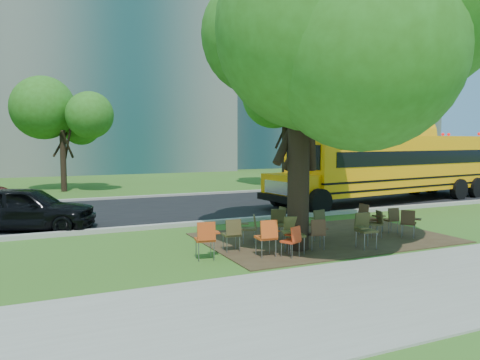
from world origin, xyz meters
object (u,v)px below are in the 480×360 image
school_bus (395,164)px  chair_7 (409,221)px  chair_1 (233,231)px  chair_11 (317,221)px  chair_5 (364,227)px  chair_4 (318,231)px  chair_3 (293,231)px  chair_2 (293,238)px  chair_13 (392,217)px  chair_14 (206,236)px  chair_8 (251,226)px  chair_12 (368,216)px  main_tree (300,51)px  chair_6 (375,221)px  black_car (26,208)px  chair_0 (268,234)px  chair_10 (286,218)px  chair_9 (277,221)px

school_bus → chair_7: (-5.54, -6.61, -1.24)m
chair_1 → chair_11: size_ratio=0.98×
chair_5 → chair_4: bearing=-13.1°
chair_7 → chair_3: bearing=-127.2°
chair_2 → chair_13: size_ratio=0.98×
chair_5 → chair_7: bearing=-162.0°
chair_4 → chair_14: 2.97m
chair_3 → chair_4: size_ratio=1.12×
chair_4 → chair_8: chair_4 is taller
chair_2 → chair_12: 3.66m
main_tree → chair_5: main_tree is taller
chair_6 → black_car: (-9.28, 5.38, 0.22)m
school_bus → chair_2: 12.20m
chair_0 → chair_2: chair_0 is taller
main_tree → chair_8: main_tree is taller
chair_13 → chair_14: (-6.26, -0.63, 0.08)m
chair_0 → chair_6: chair_0 is taller
chair_10 → chair_13: (3.14, -0.98, -0.05)m
chair_3 → chair_6: chair_3 is taller
chair_6 → chair_11: bearing=91.1°
chair_4 → chair_0: bearing=-159.7°
chair_2 → chair_10: chair_10 is taller
main_tree → chair_11: 4.74m
chair_6 → chair_12: chair_12 is taller
chair_5 → chair_8: bearing=-33.7°
chair_1 → chair_3: size_ratio=0.93×
chair_5 → black_car: 10.27m
chair_2 → chair_9: 2.07m
chair_6 → chair_11: 1.80m
chair_1 → chair_10: size_ratio=0.98×
chair_14 → school_bus: bearing=38.2°
chair_2 → chair_9: size_ratio=0.90×
chair_4 → chair_10: (0.16, 1.89, 0.03)m
chair_0 → black_car: black_car is taller
main_tree → school_bus: main_tree is taller
chair_1 → chair_5: bearing=-12.7°
chair_9 → chair_14: chair_14 is taller
chair_1 → chair_9: 1.91m
chair_8 → chair_11: (1.90, -0.41, 0.06)m
school_bus → chair_4: (-8.79, -6.76, -1.25)m
chair_4 → chair_12: chair_12 is taller
chair_4 → chair_10: bearing=100.7°
chair_7 → chair_11: (-2.57, 0.92, 0.03)m
chair_4 → chair_2: bearing=-141.9°
chair_10 → chair_13: chair_10 is taller
chair_12 → chair_13: bearing=92.2°
school_bus → chair_14: (-11.75, -6.48, -1.18)m
chair_6 → chair_9: bearing=86.9°
chair_4 → chair_8: (-1.21, 1.48, -0.02)m
chair_0 → chair_14: chair_0 is taller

